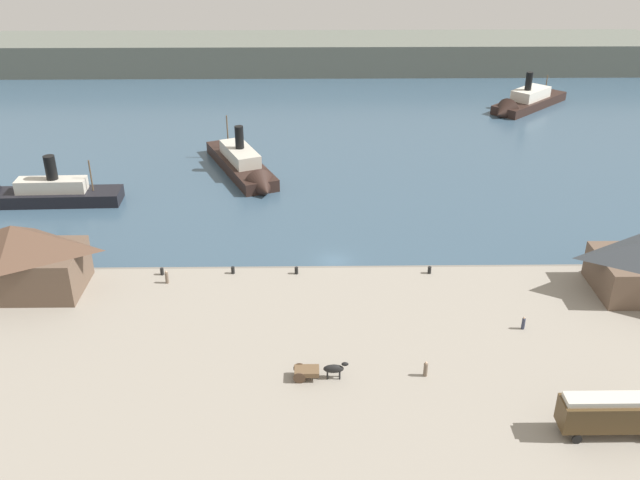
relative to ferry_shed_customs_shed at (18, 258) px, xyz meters
The scene contains 17 objects.
ground_plane 38.69m from the ferry_shed_customs_shed, 13.32° to the left, with size 320.00×320.00×0.00m, color #385166.
quay_promenade 39.83m from the ferry_shed_customs_shed, 19.47° to the right, with size 110.00×36.00×1.20m, color gray.
seawall_edge 37.96m from the ferry_shed_customs_shed, ahead, with size 110.00×0.80×1.00m, color slate.
ferry_shed_customs_shed is the anchor object (origin of this frame).
street_tram 65.27m from the ferry_shed_customs_shed, 22.77° to the right, with size 8.87×2.62×4.03m.
horse_cart 38.96m from the ferry_shed_customs_shed, 26.33° to the right, with size 5.39×1.66×1.87m.
pedestrian_near_west_shed 48.60m from the ferry_shed_customs_shed, 20.52° to the right, with size 0.42×0.42×1.68m.
pedestrian_near_east_shed 17.20m from the ferry_shed_customs_shed, ahead, with size 0.41×0.41×1.67m.
pedestrian_at_waters_edge 58.04m from the ferry_shed_customs_shed, ahead, with size 0.38×0.38×1.52m.
mooring_post_center_west 49.20m from the ferry_shed_customs_shed, ahead, with size 0.44×0.44×0.90m, color black.
mooring_post_center_east 16.59m from the ferry_shed_customs_shed, 12.08° to the left, with size 0.44×0.44×0.90m, color black.
mooring_post_west 32.81m from the ferry_shed_customs_shed, ahead, with size 0.44×0.44×0.90m, color black.
mooring_post_east 25.08m from the ferry_shed_customs_shed, ahead, with size 0.44×0.44×0.90m, color black.
ferry_approaching_west 45.84m from the ferry_shed_customs_shed, 59.59° to the left, with size 14.89×25.37×9.62m.
ferry_moored_west 29.64m from the ferry_shed_customs_shed, 105.86° to the left, with size 22.77×5.62×9.00m.
ferry_departing_north 113.06m from the ferry_shed_customs_shed, 43.88° to the left, with size 21.42×21.10×9.91m.
far_headland 124.54m from the ferry_shed_customs_shed, 72.59° to the left, with size 180.00×24.00×8.00m, color #60665B.
Camera 1 is at (-2.96, -80.32, 43.98)m, focal length 38.92 mm.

